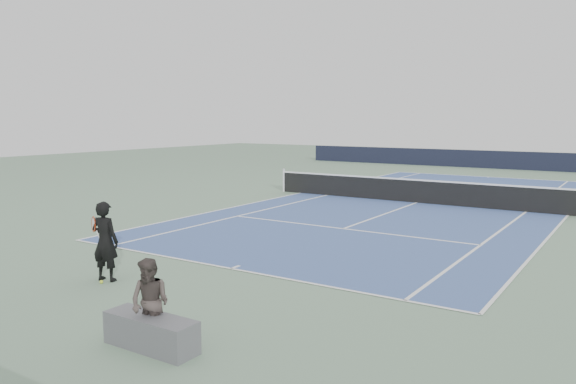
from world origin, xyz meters
The scene contains 7 objects.
ground centered at (0.00, 0.00, 0.00)m, with size 80.00×80.00×0.00m, color slate.
court_surface centered at (0.00, 0.00, 0.01)m, with size 10.97×23.77×0.01m, color #3D5590.
tennis_net centered at (0.00, 0.00, 0.50)m, with size 12.90×0.10×1.07m.
windscreen_far centered at (0.00, 17.88, 0.60)m, with size 30.00×0.25×1.20m, color black.
tennis_player centered at (-1.64, -14.00, 0.84)m, with size 0.81×0.58×1.68m.
tennis_ball centered at (-1.55, -14.20, 0.04)m, with size 0.07×0.07×0.07m, color #C9DC2D.
spectator_bench centered at (1.76, -15.96, 0.48)m, with size 1.59×0.73×1.35m.
Camera 1 is at (7.76, -21.51, 3.37)m, focal length 35.00 mm.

